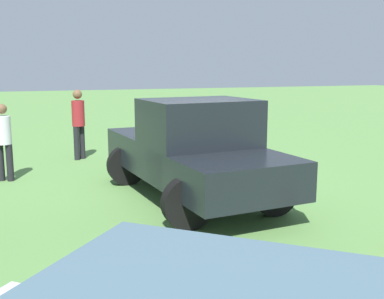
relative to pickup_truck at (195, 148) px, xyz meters
The scene contains 4 objects.
ground_plane 1.10m from the pickup_truck, 113.86° to the right, with size 80.00×80.00×0.00m, color #5B8C47.
pickup_truck is the anchor object (origin of this frame).
person_bystander 4.77m from the pickup_truck, 72.27° to the right, with size 0.45×0.45×1.79m.
person_visitor 4.21m from the pickup_truck, 40.27° to the right, with size 0.43×0.43×1.62m.
Camera 1 is at (3.16, 8.18, 2.38)m, focal length 43.93 mm.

